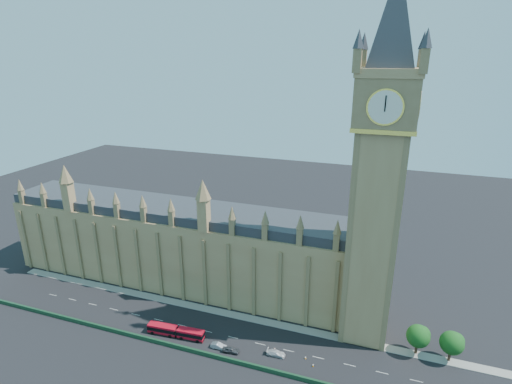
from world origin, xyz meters
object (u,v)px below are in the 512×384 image
(car_grey, at_px, (231,350))
(car_white, at_px, (276,353))
(car_silver, at_px, (219,346))
(red_bus, at_px, (176,331))

(car_grey, relative_size, car_white, 0.91)
(car_grey, height_order, car_silver, car_grey)
(car_white, bearing_deg, red_bus, 90.04)
(red_bus, bearing_deg, car_grey, -7.63)
(car_silver, xyz_separation_m, car_white, (15.32, 2.41, -0.01))
(red_bus, relative_size, car_white, 3.37)
(red_bus, relative_size, car_silver, 3.76)
(car_silver, bearing_deg, red_bus, 87.53)
(red_bus, xyz_separation_m, car_silver, (13.40, -0.66, -0.75))
(red_bus, bearing_deg, car_silver, -7.04)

